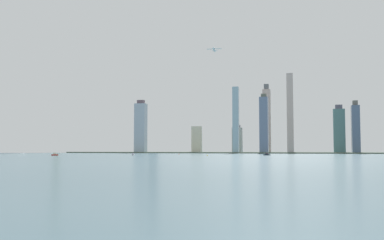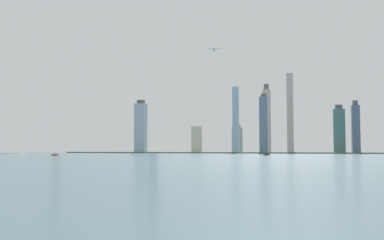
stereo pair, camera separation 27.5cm
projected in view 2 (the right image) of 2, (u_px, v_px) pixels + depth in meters
name	position (u px, v px, depth m)	size (l,w,h in m)	color
ground_plane	(84.00, 157.00, 556.95)	(6000.00, 6000.00, 0.00)	#415E69
waterfront_pier	(180.00, 153.00, 968.46)	(902.71, 69.55, 2.34)	#4F604E
observation_tower	(57.00, 92.00, 1059.58)	(34.75, 34.75, 327.58)	beige
stadium_dome	(11.00, 148.00, 1075.94)	(87.56, 87.56, 33.79)	#AAA08F
skyscraper_0	(267.00, 120.00, 968.48)	(16.35, 16.57, 149.27)	#C2A9A1
skyscraper_1	(264.00, 125.00, 909.18)	(17.05, 18.13, 120.99)	slate
skyscraper_2	(236.00, 120.00, 922.70)	(12.25, 12.02, 137.16)	#8FB2C6
skyscraper_3	(290.00, 113.00, 1004.71)	(14.10, 24.94, 206.69)	#BDAEAB
skyscraper_4	(356.00, 129.00, 882.57)	(15.16, 23.84, 104.30)	#485D7A
skyscraper_5	(237.00, 140.00, 991.75)	(20.00, 26.33, 61.80)	#9BA19C
skyscraper_6	(339.00, 130.00, 914.36)	(22.92, 17.21, 99.20)	slate
skyscraper_7	(153.00, 117.00, 1082.25)	(15.35, 25.05, 177.59)	slate
skyscraper_8	(141.00, 128.00, 991.08)	(24.49, 18.61, 117.02)	#9AACC1
skyscraper_9	(197.00, 140.00, 1002.21)	(21.59, 22.88, 59.09)	beige
boat_0	(55.00, 154.00, 645.00)	(9.53, 6.61, 4.43)	#AF251A
boat_1	(133.00, 154.00, 670.76)	(6.64, 11.87, 3.29)	white
boat_2	(267.00, 155.00, 660.42)	(10.56, 4.64, 6.99)	#142A37
channel_buoy_0	(207.00, 155.00, 627.48)	(1.52, 1.52, 2.01)	yellow
channel_buoy_1	(54.00, 155.00, 679.49)	(1.64, 1.64, 1.80)	#E54C19
channel_buoy_2	(179.00, 154.00, 763.23)	(1.49, 1.49, 1.59)	#E54C19
airplane	(214.00, 49.00, 966.49)	(32.71, 33.05, 8.58)	silver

